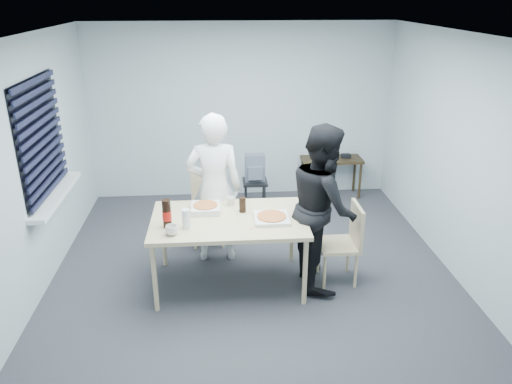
{
  "coord_description": "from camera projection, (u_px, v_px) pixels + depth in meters",
  "views": [
    {
      "loc": [
        -0.35,
        -4.86,
        2.98
      ],
      "look_at": [
        0.03,
        0.1,
        0.98
      ],
      "focal_mm": 35.0,
      "sensor_mm": 36.0,
      "label": 1
    }
  ],
  "objects": [
    {
      "name": "room",
      "position": [
        45.0,
        147.0,
        5.31
      ],
      "size": [
        5.0,
        5.0,
        5.0
      ],
      "color": "#2D2D32",
      "rests_on": "ground"
    },
    {
      "name": "dining_table",
      "position": [
        229.0,
        223.0,
        5.22
      ],
      "size": [
        1.61,
        1.02,
        0.78
      ],
      "color": "#D0B087",
      "rests_on": "ground"
    },
    {
      "name": "chair_far",
      "position": [
        208.0,
        203.0,
        6.27
      ],
      "size": [
        0.42,
        0.42,
        0.89
      ],
      "color": "#D0B087",
      "rests_on": "ground"
    },
    {
      "name": "chair_right",
      "position": [
        346.0,
        238.0,
        5.37
      ],
      "size": [
        0.42,
        0.42,
        0.89
      ],
      "color": "#D0B087",
      "rests_on": "ground"
    },
    {
      "name": "person_white",
      "position": [
        214.0,
        189.0,
        5.7
      ],
      "size": [
        0.65,
        0.42,
        1.77
      ],
      "primitive_type": "imported",
      "rotation": [
        0.0,
        0.0,
        3.14
      ],
      "color": "silver",
      "rests_on": "ground"
    },
    {
      "name": "person_black",
      "position": [
        323.0,
        206.0,
        5.23
      ],
      "size": [
        0.47,
        0.86,
        1.77
      ],
      "primitive_type": "imported",
      "rotation": [
        0.0,
        0.0,
        1.57
      ],
      "color": "black",
      "rests_on": "ground"
    },
    {
      "name": "side_table",
      "position": [
        331.0,
        163.0,
        7.64
      ],
      "size": [
        0.92,
        0.41,
        0.61
      ],
      "color": "#342514",
      "rests_on": "ground"
    },
    {
      "name": "stool",
      "position": [
        255.0,
        188.0,
        7.14
      ],
      "size": [
        0.34,
        0.34,
        0.48
      ],
      "color": "black",
      "rests_on": "ground"
    },
    {
      "name": "backpack",
      "position": [
        255.0,
        168.0,
        7.01
      ],
      "size": [
        0.28,
        0.2,
        0.39
      ],
      "rotation": [
        0.0,
        0.0,
        0.1
      ],
      "color": "slate",
      "rests_on": "stool"
    },
    {
      "name": "pizza_box_a",
      "position": [
        206.0,
        208.0,
        5.35
      ],
      "size": [
        0.31,
        0.31,
        0.08
      ],
      "rotation": [
        0.0,
        0.0,
        -0.27
      ],
      "color": "silver",
      "rests_on": "dining_table"
    },
    {
      "name": "pizza_box_b",
      "position": [
        272.0,
        218.0,
        5.15
      ],
      "size": [
        0.36,
        0.36,
        0.05
      ],
      "rotation": [
        0.0,
        0.0,
        0.23
      ],
      "color": "silver",
      "rests_on": "dining_table"
    },
    {
      "name": "mug_a",
      "position": [
        172.0,
        230.0,
        4.83
      ],
      "size": [
        0.17,
        0.17,
        0.1
      ],
      "primitive_type": "imported",
      "rotation": [
        0.0,
        0.0,
        0.52
      ],
      "color": "silver",
      "rests_on": "dining_table"
    },
    {
      "name": "mug_b",
      "position": [
        231.0,
        201.0,
        5.51
      ],
      "size": [
        0.1,
        0.1,
        0.09
      ],
      "primitive_type": "imported",
      "color": "silver",
      "rests_on": "dining_table"
    },
    {
      "name": "cola_glass",
      "position": [
        243.0,
        205.0,
        5.32
      ],
      "size": [
        0.1,
        0.1,
        0.16
      ],
      "primitive_type": "cylinder",
      "rotation": [
        0.0,
        0.0,
        0.4
      ],
      "color": "black",
      "rests_on": "dining_table"
    },
    {
      "name": "soda_bottle",
      "position": [
        167.0,
        214.0,
        4.95
      ],
      "size": [
        0.09,
        0.09,
        0.29
      ],
      "rotation": [
        0.0,
        0.0,
        -0.26
      ],
      "color": "black",
      "rests_on": "dining_table"
    },
    {
      "name": "plastic_cups",
      "position": [
        186.0,
        219.0,
        4.95
      ],
      "size": [
        0.09,
        0.09,
        0.2
      ],
      "primitive_type": "cylinder",
      "rotation": [
        0.0,
        0.0,
        -0.08
      ],
      "color": "silver",
      "rests_on": "dining_table"
    },
    {
      "name": "rubber_band",
      "position": [
        252.0,
        228.0,
        4.98
      ],
      "size": [
        0.06,
        0.06,
        0.0
      ],
      "primitive_type": "torus",
      "rotation": [
        0.0,
        0.0,
        -0.23
      ],
      "color": "red",
      "rests_on": "dining_table"
    },
    {
      "name": "papers",
      "position": [
        322.0,
        159.0,
        7.58
      ],
      "size": [
        0.23,
        0.31,
        0.01
      ],
      "primitive_type": "cube",
      "rotation": [
        0.0,
        0.0,
        0.02
      ],
      "color": "white",
      "rests_on": "side_table"
    },
    {
      "name": "black_box",
      "position": [
        346.0,
        156.0,
        7.63
      ],
      "size": [
        0.14,
        0.1,
        0.06
      ],
      "primitive_type": "cube",
      "rotation": [
        0.0,
        0.0,
        0.01
      ],
      "color": "black",
      "rests_on": "side_table"
    }
  ]
}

